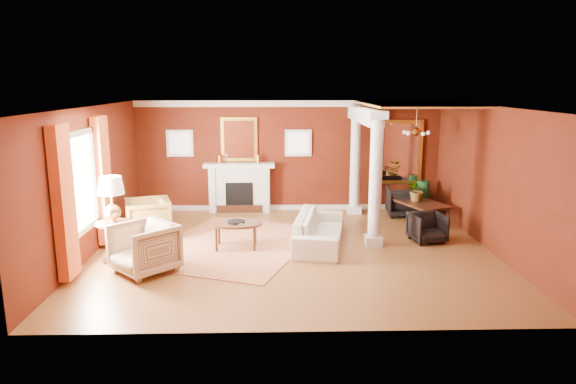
{
  "coord_description": "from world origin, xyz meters",
  "views": [
    {
      "loc": [
        -0.36,
        -9.98,
        3.35
      ],
      "look_at": [
        -0.1,
        0.33,
        1.15
      ],
      "focal_mm": 32.0,
      "sensor_mm": 36.0,
      "label": 1
    }
  ],
  "objects_px": {
    "dining_table": "(420,206)",
    "coffee_table": "(236,225)",
    "sofa": "(320,224)",
    "armchair_leopard": "(148,216)",
    "side_table": "(112,204)",
    "armchair_stripe": "(144,246)"
  },
  "relations": [
    {
      "from": "side_table",
      "to": "armchair_stripe",
      "type": "bearing_deg",
      "value": -41.75
    },
    {
      "from": "armchair_leopard",
      "to": "armchair_stripe",
      "type": "xyz_separation_m",
      "value": [
        0.45,
        -2.16,
        0.02
      ]
    },
    {
      "from": "sofa",
      "to": "side_table",
      "type": "bearing_deg",
      "value": 112.26
    },
    {
      "from": "coffee_table",
      "to": "side_table",
      "type": "xyz_separation_m",
      "value": [
        -2.26,
        -0.71,
        0.62
      ]
    },
    {
      "from": "coffee_table",
      "to": "dining_table",
      "type": "distance_m",
      "value": 4.71
    },
    {
      "from": "armchair_stripe",
      "to": "coffee_table",
      "type": "bearing_deg",
      "value": 86.49
    },
    {
      "from": "dining_table",
      "to": "coffee_table",
      "type": "bearing_deg",
      "value": 91.56
    },
    {
      "from": "armchair_stripe",
      "to": "coffee_table",
      "type": "height_order",
      "value": "armchair_stripe"
    },
    {
      "from": "sofa",
      "to": "side_table",
      "type": "distance_m",
      "value": 4.14
    },
    {
      "from": "armchair_leopard",
      "to": "armchair_stripe",
      "type": "bearing_deg",
      "value": -5.54
    },
    {
      "from": "armchair_leopard",
      "to": "side_table",
      "type": "xyz_separation_m",
      "value": [
        -0.26,
        -1.52,
        0.65
      ]
    },
    {
      "from": "sofa",
      "to": "armchair_leopard",
      "type": "height_order",
      "value": "armchair_leopard"
    },
    {
      "from": "armchair_leopard",
      "to": "dining_table",
      "type": "height_order",
      "value": "armchair_leopard"
    },
    {
      "from": "sofa",
      "to": "dining_table",
      "type": "xyz_separation_m",
      "value": [
        2.59,
        1.7,
        -0.03
      ]
    },
    {
      "from": "dining_table",
      "to": "side_table",
      "type": "bearing_deg",
      "value": 89.58
    },
    {
      "from": "sofa",
      "to": "armchair_leopard",
      "type": "relative_size",
      "value": 2.41
    },
    {
      "from": "sofa",
      "to": "coffee_table",
      "type": "relative_size",
      "value": 2.12
    },
    {
      "from": "sofa",
      "to": "coffee_table",
      "type": "distance_m",
      "value": 1.74
    },
    {
      "from": "sofa",
      "to": "coffee_table",
      "type": "bearing_deg",
      "value": 105.41
    },
    {
      "from": "armchair_leopard",
      "to": "side_table",
      "type": "height_order",
      "value": "side_table"
    },
    {
      "from": "coffee_table",
      "to": "dining_table",
      "type": "bearing_deg",
      "value": 23.36
    },
    {
      "from": "coffee_table",
      "to": "side_table",
      "type": "distance_m",
      "value": 2.45
    }
  ]
}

